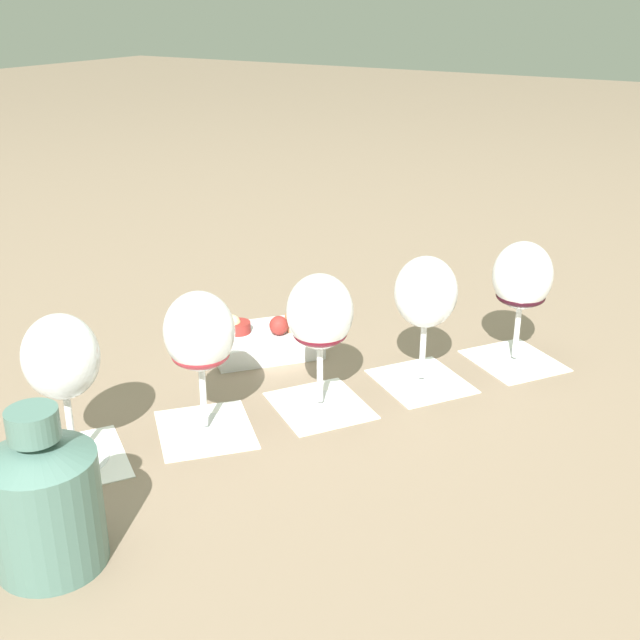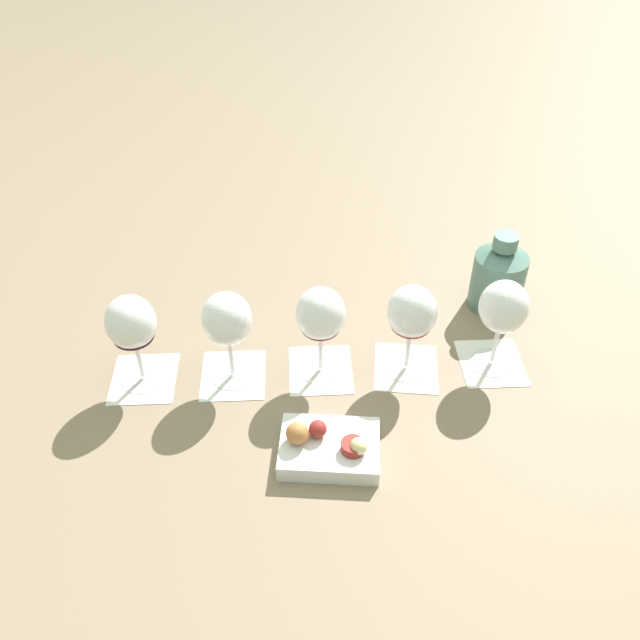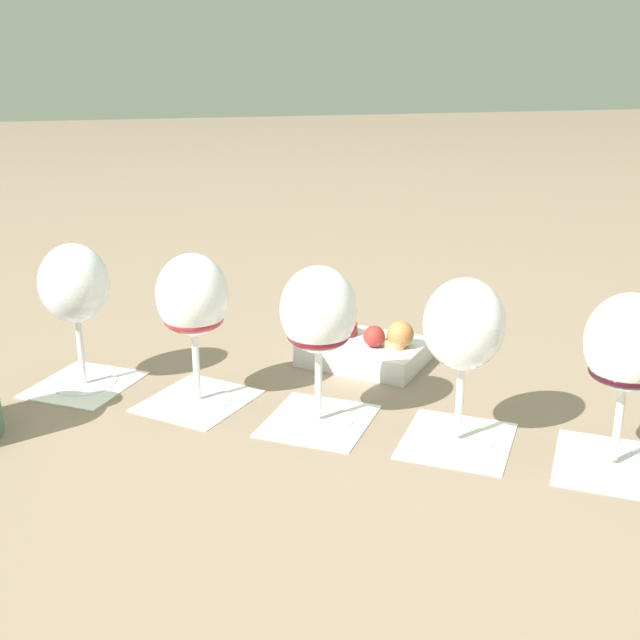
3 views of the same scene
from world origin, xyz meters
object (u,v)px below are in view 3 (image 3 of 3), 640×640
(wine_glass_2, at_px, (318,319))
(wine_glass_4, at_px, (628,352))
(wine_glass_0, at_px, (75,291))
(snack_dish, at_px, (366,348))
(wine_glass_1, at_px, (193,303))
(wine_glass_3, at_px, (464,333))

(wine_glass_2, xyz_separation_m, wine_glass_4, (0.24, -0.16, 0.00))
(wine_glass_0, relative_size, wine_glass_4, 1.00)
(wine_glass_4, relative_size, snack_dish, 0.93)
(wine_glass_0, height_order, wine_glass_2, same)
(wine_glass_0, distance_m, wine_glass_1, 0.14)
(wine_glass_0, height_order, wine_glass_1, same)
(wine_glass_2, relative_size, snack_dish, 0.93)
(wine_glass_0, bearing_deg, snack_dish, -2.28)
(wine_glass_3, relative_size, snack_dish, 0.93)
(wine_glass_0, xyz_separation_m, wine_glass_2, (0.24, -0.16, -0.00))
(snack_dish, bearing_deg, wine_glass_1, -163.20)
(wine_glass_2, xyz_separation_m, snack_dish, (0.10, 0.15, -0.09))
(wine_glass_0, xyz_separation_m, snack_dish, (0.34, -0.01, -0.09))
(wine_glass_1, bearing_deg, wine_glass_4, -33.89)
(wine_glass_2, bearing_deg, snack_dish, 56.28)
(wine_glass_2, distance_m, wine_glass_3, 0.14)
(wine_glass_4, bearing_deg, wine_glass_3, 145.90)
(wine_glass_1, relative_size, wine_glass_4, 1.00)
(wine_glass_1, xyz_separation_m, wine_glass_4, (0.36, -0.24, 0.00))
(wine_glass_1, xyz_separation_m, wine_glass_3, (0.24, -0.16, 0.00))
(wine_glass_0, bearing_deg, wine_glass_2, -34.06)
(wine_glass_4, distance_m, snack_dish, 0.35)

